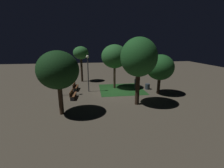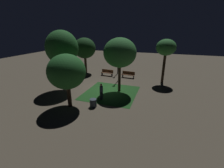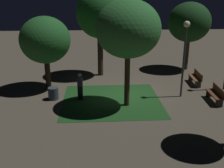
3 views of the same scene
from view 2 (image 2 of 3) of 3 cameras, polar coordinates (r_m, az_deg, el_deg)
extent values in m
plane|color=#4C4438|center=(17.46, -2.57, -1.52)|extent=(60.00, 60.00, 0.00)
cube|color=#194219|center=(16.15, -0.54, -3.33)|extent=(5.44, 5.60, 0.01)
cube|color=#512D19|center=(21.16, 6.14, 3.56)|extent=(1.83, 0.61, 0.06)
cube|color=#512D19|center=(21.29, 6.34, 4.30)|extent=(1.80, 0.20, 0.40)
cube|color=black|center=(21.02, 8.20, 2.67)|extent=(0.11, 0.39, 0.42)
cube|color=black|center=(21.47, 4.08, 3.20)|extent=(0.11, 0.39, 0.42)
cube|color=brown|center=(22.05, -1.92, 4.34)|extent=(1.83, 0.62, 0.06)
cube|color=brown|center=(22.17, -1.70, 5.04)|extent=(1.80, 0.20, 0.40)
cube|color=#2D2D33|center=(21.79, -0.01, 3.51)|extent=(0.11, 0.39, 0.42)
cube|color=#2D2D33|center=(22.46, -3.76, 3.96)|extent=(0.11, 0.39, 0.42)
cylinder|color=#2D2116|center=(13.50, -16.02, -3.72)|extent=(0.35, 0.35, 2.30)
ellipsoid|color=#1E5623|center=(12.85, -16.87, 4.52)|extent=(3.13, 3.13, 2.91)
cylinder|color=#2D2116|center=(19.75, 19.00, 5.71)|extent=(0.33, 0.33, 3.78)
ellipsoid|color=#28662D|center=(19.33, 19.86, 12.98)|extent=(2.31, 2.31, 1.93)
cylinder|color=#38281C|center=(16.09, 2.84, 2.74)|extent=(0.29, 0.29, 3.26)
ellipsoid|color=#28662D|center=(15.53, 3.00, 11.79)|extent=(3.36, 3.36, 3.00)
cylinder|color=#423021|center=(23.89, -10.01, 7.70)|extent=(0.37, 0.37, 2.86)
ellipsoid|color=#143816|center=(23.52, -10.36, 13.26)|extent=(3.29, 3.29, 3.05)
cylinder|color=#2D2116|center=(17.49, -17.47, 3.92)|extent=(0.41, 0.41, 3.66)
ellipsoid|color=#1E5623|center=(16.98, -18.45, 12.90)|extent=(3.38, 3.38, 3.60)
cylinder|color=black|center=(22.71, 2.21, 9.00)|extent=(0.12, 0.12, 4.14)
sphere|color=#F2EDCC|center=(22.39, 2.29, 14.58)|extent=(0.36, 0.36, 0.36)
cylinder|color=#333338|center=(19.44, 2.51, 7.10)|extent=(0.12, 0.12, 4.13)
sphere|color=#F2EDCC|center=(19.07, 2.61, 13.61)|extent=(0.36, 0.36, 0.36)
cylinder|color=#2D3842|center=(13.34, -7.15, -7.12)|extent=(0.60, 0.60, 0.71)
cube|color=black|center=(14.55, -4.05, -4.31)|extent=(0.23, 0.30, 0.84)
cylinder|color=#33384C|center=(14.29, -4.12, -1.83)|extent=(0.32, 0.32, 0.52)
sphere|color=tan|center=(14.14, -4.16, -0.32)|extent=(0.22, 0.22, 0.22)
camera|label=1|loc=(29.85, -35.66, 15.33)|focal=24.75mm
camera|label=3|loc=(16.18, 56.25, 9.67)|focal=43.34mm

